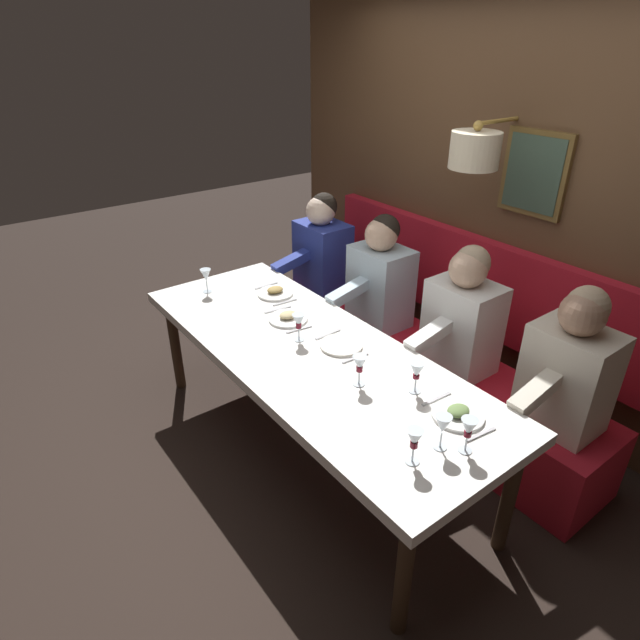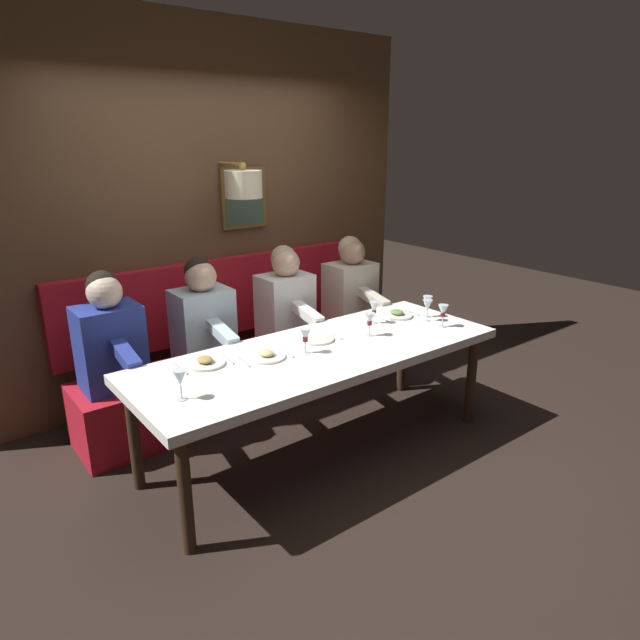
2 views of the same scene
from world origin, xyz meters
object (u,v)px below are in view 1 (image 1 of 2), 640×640
at_px(diner_nearest, 570,365).
at_px(diner_near, 463,314).
at_px(diner_far, 322,248).
at_px(wine_glass_4, 359,365).
at_px(wine_glass_3, 299,322).
at_px(dining_table, 309,359).
at_px(wine_glass_1, 468,429).
at_px(wine_glass_5, 206,276).
at_px(wine_glass_6, 443,426).
at_px(diner_middle, 380,275).
at_px(wine_glass_2, 417,372).
at_px(wine_glass_0, 414,440).

xyz_separation_m(diner_nearest, diner_near, (0.00, 0.68, 0.00)).
relative_size(diner_far, wine_glass_4, 4.82).
bearing_deg(wine_glass_3, diner_nearest, -52.27).
bearing_deg(diner_near, wine_glass_3, 152.83).
height_order(dining_table, diner_nearest, diner_nearest).
relative_size(dining_table, wine_glass_4, 14.98).
bearing_deg(wine_glass_1, wine_glass_4, 94.35).
bearing_deg(diner_nearest, dining_table, 131.04).
relative_size(diner_nearest, wine_glass_5, 4.82).
height_order(wine_glass_3, wine_glass_6, same).
distance_m(diner_far, wine_glass_3, 1.28).
relative_size(diner_middle, wine_glass_2, 4.82).
relative_size(diner_middle, wine_glass_6, 4.82).
distance_m(wine_glass_5, wine_glass_6, 1.98).
bearing_deg(wine_glass_5, wine_glass_3, -81.93).
bearing_deg(wine_glass_0, wine_glass_5, 88.14).
bearing_deg(wine_glass_0, wine_glass_2, 42.85).
distance_m(wine_glass_3, wine_glass_5, 0.90).
distance_m(diner_near, wine_glass_6, 1.11).
relative_size(dining_table, diner_middle, 3.11).
xyz_separation_m(diner_far, wine_glass_2, (-0.70, -1.68, 0.04)).
bearing_deg(wine_glass_6, dining_table, 88.55).
height_order(dining_table, diner_middle, diner_middle).
height_order(wine_glass_2, wine_glass_5, same).
relative_size(diner_middle, diner_far, 1.00).
relative_size(diner_nearest, diner_far, 1.00).
distance_m(wine_glass_1, wine_glass_3, 1.16).
xyz_separation_m(wine_glass_4, wine_glass_5, (-0.11, 1.43, 0.00)).
distance_m(dining_table, wine_glass_6, 0.99).
distance_m(diner_middle, wine_glass_4, 1.20).
bearing_deg(diner_near, wine_glass_0, -149.36).
bearing_deg(wine_glass_1, diner_nearest, 2.55).
height_order(dining_table, wine_glass_4, wine_glass_4).
height_order(dining_table, wine_glass_5, wine_glass_5).
bearing_deg(wine_glass_0, wine_glass_4, 71.99).
distance_m(diner_far, wine_glass_6, 2.21).
distance_m(diner_middle, wine_glass_5, 1.18).
bearing_deg(wine_glass_2, diner_middle, 55.25).
bearing_deg(wine_glass_2, diner_near, 22.85).
bearing_deg(diner_far, wine_glass_1, -111.79).
height_order(dining_table, wine_glass_2, wine_glass_2).
bearing_deg(wine_glass_1, diner_middle, 59.70).
bearing_deg(dining_table, diner_near, -20.75).
bearing_deg(wine_glass_1, wine_glass_0, 158.74).
height_order(wine_glass_0, wine_glass_5, same).
distance_m(diner_middle, wine_glass_2, 1.23).
height_order(diner_far, wine_glass_0, diner_far).
xyz_separation_m(wine_glass_5, wine_glass_6, (0.09, -1.98, 0.00)).
bearing_deg(diner_middle, dining_table, -156.51).
xyz_separation_m(diner_nearest, wine_glass_6, (-0.91, 0.04, 0.04)).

